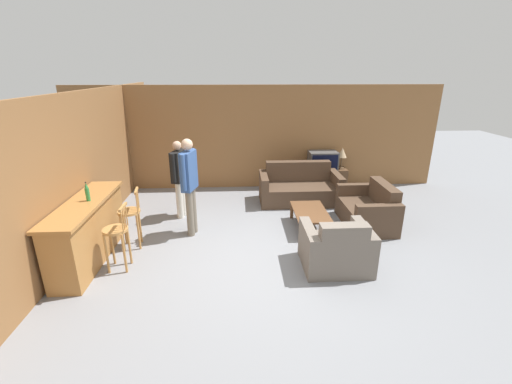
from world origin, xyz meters
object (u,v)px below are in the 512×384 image
Objects in this scene: couch_far at (299,188)px; person_by_counter at (189,182)px; bar_chair_near at (117,235)px; person_by_window at (179,175)px; tv_unit at (322,179)px; coffee_table at (310,213)px; tv at (323,160)px; table_lamp at (342,153)px; bar_chair_mid at (131,216)px; armchair_near at (336,249)px; loveseat_right at (368,210)px; bottle at (87,192)px.

person_by_counter is (-2.31, -1.59, 0.73)m from couch_far.
person_by_window is (0.65, 1.99, 0.34)m from bar_chair_near.
tv_unit is at bearing 41.63° from bar_chair_near.
tv is at bearing 71.39° from coffee_table.
bar_chair_near is at bearing -138.40° from tv.
coffee_table is 2.02× the size of table_lamp.
tv_unit is 3.95m from person_by_counter.
tv_unit is at bearing 180.00° from table_lamp.
coffee_table is at bearing -92.02° from couch_far.
person_by_counter is at bearing 24.58° from bar_chair_mid.
coffee_table is at bearing -108.61° from tv.
bar_chair_mid is (-0.00, 0.71, 0.00)m from bar_chair_near.
armchair_near is 0.63× the size of person_by_window.
bar_chair_mid reaches higher than loveseat_right.
loveseat_right is 0.75× the size of person_by_counter.
loveseat_right is (1.14, -1.37, -0.00)m from couch_far.
tv_unit is at bearing 35.45° from bar_chair_mid.
person_by_window reaches higher than tv.
table_lamp is 0.34× the size of person_by_window.
person_by_counter reaches higher than couch_far.
loveseat_right is 3.54m from person_by_counter.
tv is 3.71m from person_by_window.
person_by_window is (-3.36, -1.58, 0.14)m from tv.
table_lamp is at bearing 88.24° from loveseat_right.
table_lamp is at bearing 72.93° from armchair_near.
table_lamp reaches higher than couch_far.
tv_unit is 1.75× the size of tv.
bottle reaches higher than tv.
couch_far is 1.59m from table_lamp.
couch_far is 2.60× the size of tv.
loveseat_right is (4.43, 1.37, -0.27)m from bar_chair_near.
bar_chair_near is 2.12m from person_by_window.
bar_chair_near is at bearing -162.81° from loveseat_right.
person_by_window is at bearing 111.07° from person_by_counter.
couch_far is at bearing -145.82° from table_lamp.
bottle is at bearing 143.40° from bar_chair_near.
tv is 5.54m from bottle.
tv reaches higher than loveseat_right.
loveseat_right is at bearing 3.58° from person_by_counter.
tv_unit is at bearing 35.34° from bottle.
person_by_counter reaches higher than bar_chair_near.
person_by_counter reaches higher than person_by_window.
coffee_table is (-0.12, 1.42, 0.01)m from armchair_near.
bar_chair_mid is 3.37× the size of bottle.
couch_far is at bearing 31.75° from bar_chair_mid.
bar_chair_mid is 0.58× the size of person_by_counter.
armchair_near is 3.81m from tv.
loveseat_right is 0.84× the size of person_by_window.
loveseat_right is at bearing 11.50° from bottle.
coffee_table is 3.53× the size of bottle.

